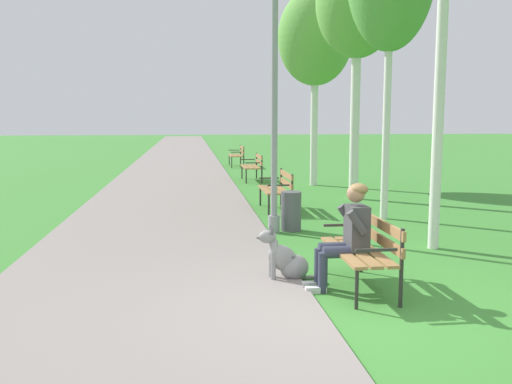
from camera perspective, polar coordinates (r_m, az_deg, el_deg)
The scene contains 12 objects.
ground_plane at distance 5.94m, azimuth 8.90°, elevation -12.24°, with size 120.00×120.00×0.00m, color #3D8433.
paved_path at distance 29.44m, azimuth -7.82°, elevation 3.63°, with size 3.74×60.00×0.04m, color gray.
park_bench_near at distance 6.73m, azimuth 10.93°, elevation -5.37°, with size 0.55×1.50×0.85m.
park_bench_mid at distance 12.17m, azimuth 2.24°, elevation 0.53°, with size 0.55×1.50×0.85m.
park_bench_far at distance 17.82m, azimuth -0.27°, elevation 2.77°, with size 0.55×1.50×0.85m.
park_bench_furthest at distance 23.11m, azimuth -1.87°, elevation 3.86°, with size 0.55×1.50×0.85m.
person_seated_on_near_bench at distance 6.64m, azimuth 9.24°, elevation -4.02°, with size 0.74×0.49×1.25m.
dog_grey at distance 7.00m, azimuth 3.07°, elevation -6.87°, with size 0.83×0.30×0.71m.
lamp_post_near at distance 9.70m, azimuth 1.88°, elevation 9.11°, with size 0.24×0.24×4.38m.
birch_tree_fourth at distance 14.29m, azimuth 10.22°, elevation 18.19°, with size 1.99×1.99×6.03m.
birch_tree_fifth at distance 16.88m, azimuth 6.01°, elevation 15.20°, with size 2.16×2.09×5.66m.
litter_bin at distance 10.01m, azimuth 3.56°, elevation -1.95°, with size 0.36×0.36×0.70m, color #515156.
Camera 1 is at (-1.54, -5.37, 2.00)m, focal length 39.57 mm.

